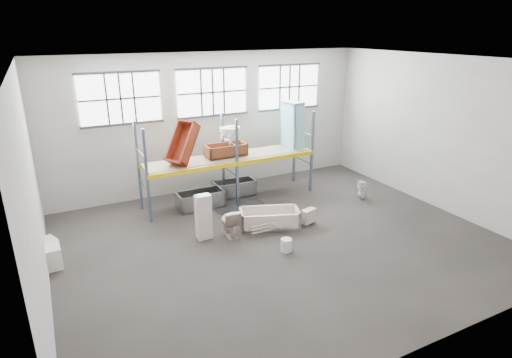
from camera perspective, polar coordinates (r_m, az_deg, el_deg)
floor at (r=12.36m, az=3.19°, el=-8.45°), size 12.00×10.00×0.10m
ceiling at (r=10.93m, az=3.71°, el=15.86°), size 12.00×10.00×0.10m
wall_back at (r=15.81m, az=-5.90°, el=7.64°), size 12.00×0.10×5.00m
wall_front at (r=7.76m, az=22.68°, el=-6.90°), size 12.00×0.10×5.00m
wall_left at (r=9.96m, az=-28.26°, el=-1.96°), size 0.10×10.00×5.00m
wall_right at (r=15.27m, az=23.55°, el=5.67°), size 0.10×10.00×5.00m
window_left at (r=14.68m, az=-17.78°, el=10.26°), size 2.60×0.04×1.60m
window_mid at (r=15.52m, az=-5.89°, el=11.54°), size 2.60×0.04×1.60m
window_right at (r=16.92m, az=4.48°, el=12.26°), size 2.60×0.04×1.60m
rack_upright_la at (r=13.26m, az=-14.45°, el=0.24°), size 0.08×0.08×3.00m
rack_upright_lb at (r=14.38m, az=-15.55°, el=1.66°), size 0.08×0.08×3.00m
rack_upright_ma at (r=14.14m, az=-2.58°, el=2.09°), size 0.08×0.08×3.00m
rack_upright_mb at (r=15.20m, az=-4.46°, el=3.30°), size 0.08×0.08×3.00m
rack_upright_ra at (r=15.56m, az=7.54°, el=3.59°), size 0.08×0.08×3.00m
rack_upright_rb at (r=16.53m, az=5.20°, el=4.63°), size 0.08×0.08×3.00m
rack_beam_front at (r=14.14m, az=-2.58°, el=2.09°), size 6.00×0.10×0.14m
rack_beam_back at (r=15.20m, az=-4.46°, el=3.30°), size 6.00×0.10×0.14m
shelf_deck at (r=14.64m, az=-3.56°, el=3.02°), size 5.90×1.10×0.03m
wet_patch at (r=14.50m, az=-2.16°, el=-3.78°), size 1.80×1.80×0.00m
bathtub_beige at (r=13.05m, az=1.80°, el=-5.28°), size 1.99×1.43×0.53m
cistern_spare at (r=13.25m, az=7.09°, el=-4.96°), size 0.51×0.35×0.45m
sink_in_tub at (r=12.77m, az=3.12°, el=-6.42°), size 0.51×0.51×0.14m
toilet_beige at (r=12.46m, az=-3.59°, el=-5.80°), size 0.52×0.85×0.84m
cistern_tall at (r=12.25m, az=-7.08°, el=-5.09°), size 0.44×0.29×1.34m
toilet_white at (r=15.49m, az=14.15°, el=-1.43°), size 0.39×0.38×0.69m
steel_tub_left at (r=14.48m, az=-7.49°, el=-2.75°), size 1.57×0.75×0.57m
steel_tub_right at (r=15.42m, az=-2.96°, el=-1.22°), size 1.54×0.78×0.55m
rust_tub_flat at (r=14.60m, az=-4.09°, el=3.93°), size 1.41×0.67×0.40m
rust_tub_tilted at (r=13.82m, az=-9.88°, el=4.82°), size 1.33×1.19×1.41m
sink_on_shelf at (r=14.32m, az=-3.52°, el=4.77°), size 0.83×0.73×0.62m
blue_tub_upright at (r=15.63m, az=4.90°, el=7.14°), size 0.67×0.90×1.77m
bucket at (r=11.73m, az=4.10°, el=-8.85°), size 0.36×0.36×0.36m
carton_near at (r=12.10m, az=-26.30°, el=-9.52°), size 0.69×0.60×0.57m
carton_far at (r=12.80m, az=-26.42°, el=-8.25°), size 0.69×0.69×0.44m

